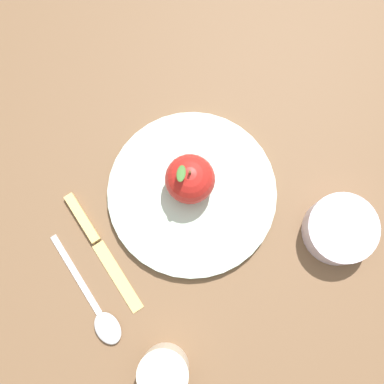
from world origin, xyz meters
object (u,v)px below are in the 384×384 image
at_px(knife, 96,242).
at_px(apple, 190,179).
at_px(side_bowl, 341,229).
at_px(cup, 164,372).
at_px(dinner_plate, 192,193).
at_px(spoon, 100,315).

bearing_deg(knife, apple, -158.40).
relative_size(side_bowl, knife, 0.54).
xyz_separation_m(apple, cup, (0.08, 0.25, -0.01)).
distance_m(dinner_plate, spoon, 0.22).
xyz_separation_m(dinner_plate, cup, (0.08, 0.24, 0.03)).
height_order(dinner_plate, knife, dinner_plate).
relative_size(dinner_plate, spoon, 1.43).
distance_m(apple, knife, 0.17).
height_order(side_bowl, cup, cup).
bearing_deg(cup, apple, -107.33).
bearing_deg(cup, side_bowl, -152.26).
distance_m(side_bowl, knife, 0.35).
height_order(apple, side_bowl, apple).
bearing_deg(apple, side_bowl, 152.79).
height_order(dinner_plate, side_bowl, side_bowl).
relative_size(apple, cup, 1.13).
height_order(apple, spoon, apple).
xyz_separation_m(apple, side_bowl, (-0.20, 0.10, -0.02)).
distance_m(dinner_plate, side_bowl, 0.22).
distance_m(apple, side_bowl, 0.23).
relative_size(cup, spoon, 0.42).
xyz_separation_m(dinner_plate, spoon, (0.16, 0.15, -0.00)).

